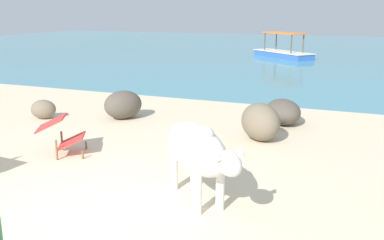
% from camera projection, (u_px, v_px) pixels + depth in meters
% --- Properties ---
extents(sand_beach, '(18.00, 14.00, 0.04)m').
position_uv_depth(sand_beach, '(71.00, 216.00, 5.23)').
color(sand_beach, beige).
rests_on(sand_beach, ground).
extents(water_surface, '(60.00, 36.00, 0.03)m').
position_uv_depth(water_surface, '(309.00, 53.00, 25.00)').
color(water_surface, teal).
rests_on(water_surface, ground).
extents(cow, '(1.58, 1.59, 1.05)m').
position_uv_depth(cow, '(197.00, 150.00, 5.44)').
color(cow, silver).
rests_on(cow, sand_beach).
extents(deck_chair_near, '(0.93, 0.84, 0.68)m').
position_uv_depth(deck_chair_near, '(61.00, 133.00, 7.30)').
color(deck_chair_near, brown).
rests_on(deck_chair_near, sand_beach).
extents(shore_rock_large, '(1.11, 1.13, 0.71)m').
position_uv_depth(shore_rock_large, '(260.00, 122.00, 8.14)').
color(shore_rock_large, '#756651').
rests_on(shore_rock_large, sand_beach).
extents(shore_rock_medium, '(1.08, 1.25, 0.54)m').
position_uv_depth(shore_rock_medium, '(283.00, 112.00, 9.34)').
color(shore_rock_medium, brown).
rests_on(shore_rock_medium, sand_beach).
extents(shore_rock_small, '(1.02, 1.11, 0.64)m').
position_uv_depth(shore_rock_small, '(123.00, 105.00, 9.78)').
color(shore_rock_small, brown).
rests_on(shore_rock_small, sand_beach).
extents(shore_rock_flat, '(0.67, 0.59, 0.44)m').
position_uv_depth(shore_rock_flat, '(43.00, 109.00, 9.79)').
color(shore_rock_flat, '#756651').
rests_on(shore_rock_flat, sand_beach).
extents(boat_blue, '(3.55, 3.26, 1.29)m').
position_uv_depth(boat_blue, '(283.00, 52.00, 22.61)').
color(boat_blue, '#3866B7').
rests_on(boat_blue, water_surface).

